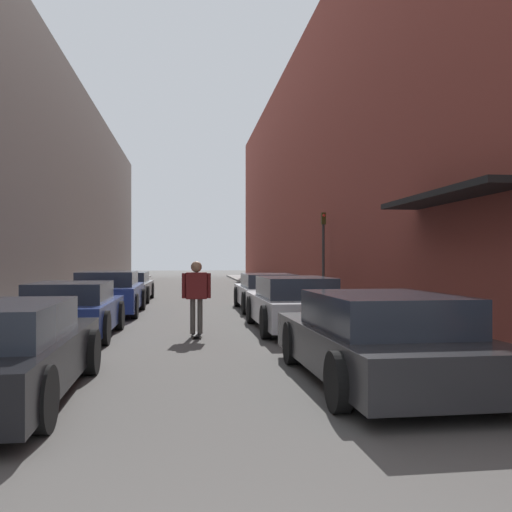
{
  "coord_description": "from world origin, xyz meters",
  "views": [
    {
      "loc": [
        -0.09,
        -1.38,
        1.7
      ],
      "look_at": [
        1.57,
        12.52,
        1.75
      ],
      "focal_mm": 40.0,
      "sensor_mm": 36.0,
      "label": 1
    }
  ],
  "objects": [
    {
      "name": "building_row_left",
      "position": [
        -7.29,
        25.99,
        5.15
      ],
      "size": [
        4.9,
        51.99,
        10.29
      ],
      "color": "#564C47",
      "rests_on": "ground"
    },
    {
      "name": "parked_car_right_2",
      "position": [
        2.5,
        17.07,
        0.59
      ],
      "size": [
        1.94,
        4.59,
        1.19
      ],
      "color": "#B7B7BC",
      "rests_on": "ground"
    },
    {
      "name": "parked_car_left_1",
      "position": [
        -2.55,
        11.14,
        0.59
      ],
      "size": [
        1.87,
        3.92,
        1.19
      ],
      "color": "navy",
      "rests_on": "ground"
    },
    {
      "name": "parked_car_right_1",
      "position": [
        2.38,
        11.85,
        0.62
      ],
      "size": [
        1.87,
        4.59,
        1.26
      ],
      "color": "#B7B7BC",
      "rests_on": "ground"
    },
    {
      "name": "parked_car_left_2",
      "position": [
        -2.47,
        16.22,
        0.64
      ],
      "size": [
        1.96,
        4.42,
        1.3
      ],
      "color": "navy",
      "rests_on": "ground"
    },
    {
      "name": "parked_car_right_0",
      "position": [
        2.49,
        6.11,
        0.6
      ],
      "size": [
        2.05,
        4.69,
        1.23
      ],
      "color": "#232326",
      "rests_on": "ground"
    },
    {
      "name": "curb_strip_right",
      "position": [
        4.39,
        25.99,
        0.06
      ],
      "size": [
        1.8,
        51.99,
        0.12
      ],
      "color": "gray",
      "rests_on": "ground"
    },
    {
      "name": "skateboarder",
      "position": [
        0.09,
        10.95,
        1.0
      ],
      "size": [
        0.62,
        0.78,
        1.63
      ],
      "color": "black",
      "rests_on": "ground"
    },
    {
      "name": "parked_car_left_3",
      "position": [
        -2.51,
        21.68,
        0.57
      ],
      "size": [
        1.94,
        4.56,
        1.15
      ],
      "color": "gray",
      "rests_on": "ground"
    },
    {
      "name": "ground",
      "position": [
        0.0,
        20.79,
        0.0
      ],
      "size": [
        114.37,
        114.37,
        0.0
      ],
      "primitive_type": "plane",
      "color": "#4C4947"
    },
    {
      "name": "curb_strip_left",
      "position": [
        -4.39,
        25.99,
        0.06
      ],
      "size": [
        1.8,
        51.99,
        0.12
      ],
      "color": "gray",
      "rests_on": "ground"
    },
    {
      "name": "building_row_right",
      "position": [
        7.29,
        25.99,
        6.16
      ],
      "size": [
        4.9,
        51.99,
        12.32
      ],
      "color": "brown",
      "rests_on": "ground"
    },
    {
      "name": "traffic_light",
      "position": [
        4.95,
        19.5,
        2.17
      ],
      "size": [
        0.16,
        0.22,
        3.29
      ],
      "color": "#2D2D2D",
      "rests_on": "curb_strip_right"
    }
  ]
}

